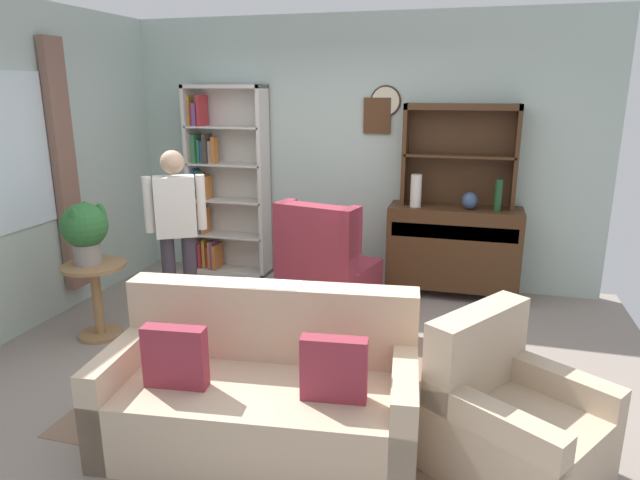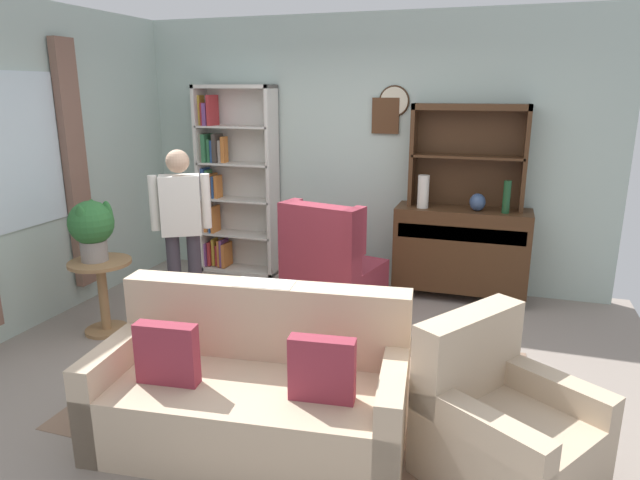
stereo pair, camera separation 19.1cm
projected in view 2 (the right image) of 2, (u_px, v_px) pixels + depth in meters
The scene contains 18 objects.
ground_plane at pixel (300, 365), 4.31m from camera, with size 5.40×4.60×0.02m, color gray.
wall_back at pixel (368, 152), 5.89m from camera, with size 5.00×0.09×2.80m.
wall_left at pixel (18, 169), 4.69m from camera, with size 0.16×4.20×2.80m.
area_rug at pixel (312, 386), 3.97m from camera, with size 2.95×2.05×0.01m, color #846651.
bookshelf at pixel (232, 183), 6.27m from camera, with size 0.90×0.30×2.10m.
sideboard at pixel (461, 249), 5.57m from camera, with size 1.30×0.45×0.92m.
sideboard_hutch at pixel (469, 142), 5.39m from camera, with size 1.10×0.26×1.00m.
vase_tall at pixel (423, 192), 5.46m from camera, with size 0.11×0.11×0.32m, color beige.
vase_round at pixel (478, 202), 5.34m from camera, with size 0.15×0.15×0.17m, color #33476B.
bottle_wine at pixel (507, 197), 5.22m from camera, with size 0.07×0.07×0.31m, color #194223.
couch_floral at pixel (254, 391), 3.32m from camera, with size 1.88×1.05×0.90m.
armchair_floral at pixel (503, 430), 2.98m from camera, with size 1.06×1.06×0.88m.
wingback_chair at pixel (330, 270), 5.32m from camera, with size 0.94×0.96×1.05m.
plant_stand at pixel (103, 288), 4.78m from camera, with size 0.52×0.52×0.65m.
potted_plant_large at pixel (92, 226), 4.65m from camera, with size 0.37×0.37×0.52m.
person_reading at pixel (182, 224), 4.88m from camera, with size 0.49×0.34×1.56m.
coffee_table at pixel (333, 335), 3.98m from camera, with size 0.80×0.50×0.42m.
book_stack at pixel (356, 320), 3.98m from camera, with size 0.21×0.14×0.07m.
Camera 2 is at (1.36, -3.66, 2.06)m, focal length 31.25 mm.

